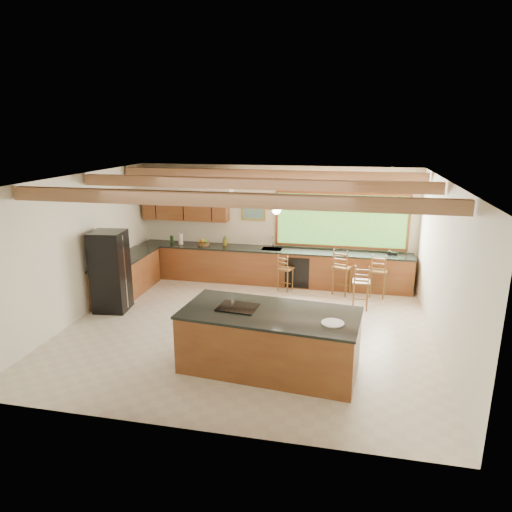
# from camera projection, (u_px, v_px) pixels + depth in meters

# --- Properties ---
(ground) EXTENTS (7.20, 7.20, 0.00)m
(ground) POSITION_uv_depth(u_px,v_px,m) (247.00, 329.00, 9.18)
(ground) COLOR beige
(ground) RESTS_ON ground
(room_shell) EXTENTS (7.27, 6.54, 3.02)m
(room_shell) POSITION_uv_depth(u_px,v_px,m) (245.00, 215.00, 9.23)
(room_shell) COLOR beige
(room_shell) RESTS_ON ground
(counter_run) EXTENTS (7.12, 3.10, 1.23)m
(counter_run) POSITION_uv_depth(u_px,v_px,m) (237.00, 268.00, 11.59)
(counter_run) COLOR brown
(counter_run) RESTS_ON ground
(island) EXTENTS (3.02, 1.64, 1.03)m
(island) POSITION_uv_depth(u_px,v_px,m) (270.00, 340.00, 7.58)
(island) COLOR brown
(island) RESTS_ON ground
(refrigerator) EXTENTS (0.76, 0.74, 1.78)m
(refrigerator) POSITION_uv_depth(u_px,v_px,m) (110.00, 271.00, 9.94)
(refrigerator) COLOR black
(refrigerator) RESTS_ON ground
(bar_stool_a) EXTENTS (0.43, 0.43, 0.94)m
(bar_stool_a) POSITION_uv_depth(u_px,v_px,m) (285.00, 270.00, 11.18)
(bar_stool_a) COLOR brown
(bar_stool_a) RESTS_ON ground
(bar_stool_b) EXTENTS (0.52, 0.52, 1.15)m
(bar_stool_b) POSITION_uv_depth(u_px,v_px,m) (342.00, 268.00, 10.89)
(bar_stool_b) COLOR brown
(bar_stool_b) RESTS_ON ground
(bar_stool_c) EXTENTS (0.38, 0.38, 1.04)m
(bar_stool_c) POSITION_uv_depth(u_px,v_px,m) (361.00, 283.00, 10.03)
(bar_stool_c) COLOR brown
(bar_stool_c) RESTS_ON ground
(bar_stool_d) EXTENTS (0.45, 0.45, 1.07)m
(bar_stool_d) POSITION_uv_depth(u_px,v_px,m) (379.00, 272.00, 10.74)
(bar_stool_d) COLOR brown
(bar_stool_d) RESTS_ON ground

